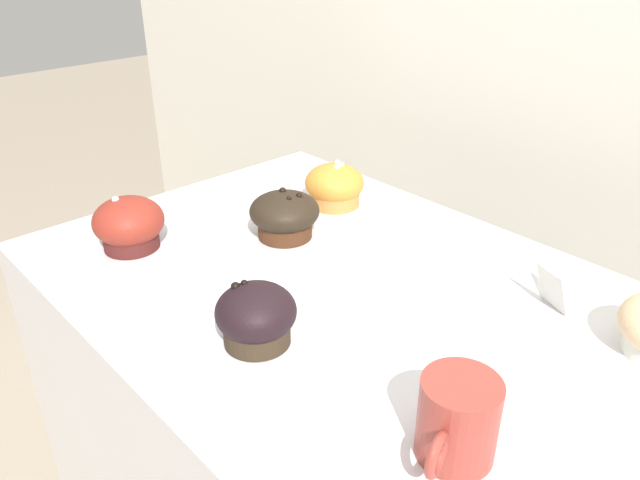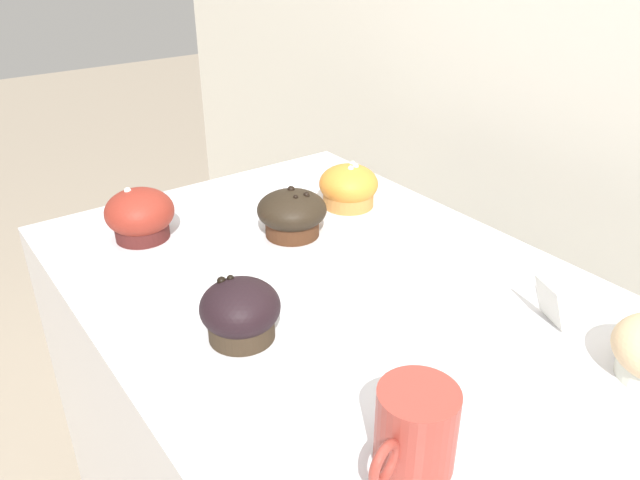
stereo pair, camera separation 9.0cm
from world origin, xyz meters
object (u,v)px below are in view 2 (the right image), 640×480
Objects in this scene: muffin_front_center at (240,312)px; muffin_front_left at (140,215)px; muffin_front_right at (292,213)px; coffee_cup at (415,428)px; muffin_back_right at (348,187)px.

muffin_front_center is 0.90× the size of muffin_front_left.
coffee_cup is (0.46, -0.17, 0.01)m from muffin_front_right.
muffin_back_right is 0.36m from muffin_front_left.
muffin_back_right is 0.92× the size of coffee_cup.
muffin_back_right is at bearing 147.66° from coffee_cup.
muffin_front_left is at bearing -105.53° from muffin_back_right.
muffin_front_left is at bearing 179.52° from muffin_front_center.
coffee_cup is at bearing -32.34° from muffin_back_right.
muffin_front_center is at bearing -56.55° from muffin_back_right.
coffee_cup is (0.27, 0.03, 0.01)m from muffin_front_center.
coffee_cup is (0.60, 0.03, 0.01)m from muffin_front_left.
coffee_cup reaches higher than muffin_front_right.
muffin_back_right is 0.59m from coffee_cup.
muffin_front_left reaches higher than muffin_front_right.
coffee_cup is at bearing 6.63° from muffin_front_center.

